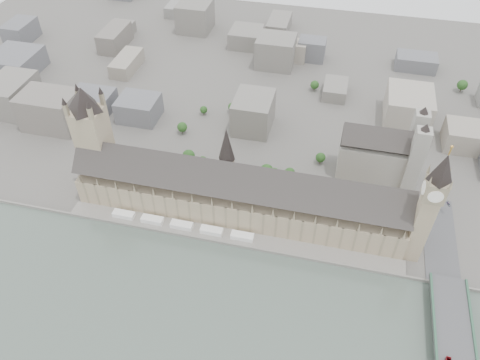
% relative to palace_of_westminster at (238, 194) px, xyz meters
% --- Properties ---
extents(ground, '(900.00, 900.00, 0.00)m').
position_rel_palace_of_westminster_xyz_m(ground, '(0.00, -19.70, -22.71)').
color(ground, '#595651').
rests_on(ground, ground).
extents(embankment_wall, '(600.00, 1.50, 3.00)m').
position_rel_palace_of_westminster_xyz_m(embankment_wall, '(0.00, -34.70, -21.21)').
color(embankment_wall, gray).
rests_on(embankment_wall, ground).
extents(river_terrace, '(270.00, 15.00, 2.00)m').
position_rel_palace_of_westminster_xyz_m(river_terrace, '(0.00, -27.20, -21.71)').
color(river_terrace, gray).
rests_on(river_terrace, ground).
extents(terrace_tents, '(118.00, 7.00, 4.00)m').
position_rel_palace_of_westminster_xyz_m(terrace_tents, '(-40.00, -26.70, -18.71)').
color(terrace_tents, white).
rests_on(terrace_tents, river_terrace).
extents(palace_of_westminster, '(265.00, 40.73, 55.44)m').
position_rel_palace_of_westminster_xyz_m(palace_of_westminster, '(0.00, 0.00, 0.00)').
color(palace_of_westminster, tan).
rests_on(palace_of_westminster, ground).
extents(elizabeth_tower, '(17.00, 17.00, 107.50)m').
position_rel_palace_of_westminster_xyz_m(elizabeth_tower, '(138.00, -11.70, 35.38)').
color(elizabeth_tower, tan).
rests_on(elizabeth_tower, ground).
extents(victoria_tower, '(30.00, 30.00, 100.00)m').
position_rel_palace_of_westminster_xyz_m(victoria_tower, '(-122.00, 6.30, 32.50)').
color(victoria_tower, tan).
rests_on(victoria_tower, ground).
extents(central_tower, '(13.00, 13.00, 48.00)m').
position_rel_palace_of_westminster_xyz_m(central_tower, '(-10.00, 6.30, 35.21)').
color(central_tower, gray).
rests_on(central_tower, ground).
extents(westminster_abbey, '(68.00, 36.00, 64.00)m').
position_rel_palace_of_westminster_xyz_m(westminster_abbey, '(110.92, 75.30, 2.38)').
color(westminster_abbey, gray).
rests_on(westminster_abbey, ground).
extents(city_skyline_inland, '(720.00, 360.00, 38.00)m').
position_rel_palace_of_westminster_xyz_m(city_skyline_inland, '(0.00, 225.30, -3.71)').
color(city_skyline_inland, gray).
rests_on(city_skyline_inland, ground).
extents(park_trees, '(110.00, 30.00, 15.00)m').
position_rel_palace_of_westminster_xyz_m(park_trees, '(-10.00, 40.30, -15.21)').
color(park_trees, '#224318').
rests_on(park_trees, ground).
extents(car_approach, '(3.34, 5.21, 1.41)m').
position_rel_palace_of_westminster_xyz_m(car_approach, '(168.08, 40.30, -11.75)').
color(car_approach, gray).
rests_on(car_approach, westminster_bridge).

